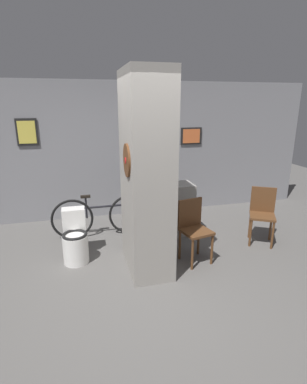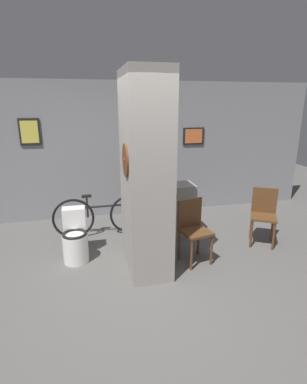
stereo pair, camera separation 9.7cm
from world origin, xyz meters
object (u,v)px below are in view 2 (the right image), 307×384
Objects in this scene: bottle_tall at (162,178)px; toilet at (75,239)px; chair_by_doorway at (264,213)px; chair_near_pillar at (193,227)px; bicycle at (102,215)px.

toilet is at bearing -159.47° from bottle_tall.
chair_near_pillar is at bearing -137.83° from chair_by_doorway.
bicycle reaches higher than toilet.
chair_by_doorway is 1.73m from bottle_tall.
bottle_tall is at bearing -173.55° from chair_by_doorway.
bottle_tall is at bearing 90.84° from chair_near_pillar.
chair_near_pillar and chair_by_doorway have the same top height.
bicycle is (-1.21, 1.16, -0.15)m from chair_near_pillar.
bottle_tall is (-0.22, 0.94, 0.50)m from chair_near_pillar.
chair_by_doorway is (2.94, -0.12, 0.19)m from toilet.
bicycle is (-2.50, 0.88, -0.15)m from chair_by_doorway.
chair_by_doorway is at bearing -23.48° from bottle_tall.
chair_near_pillar is at bearing -76.89° from bottle_tall.
bicycle is at bearing 167.55° from bottle_tall.
chair_near_pillar reaches higher than toilet.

